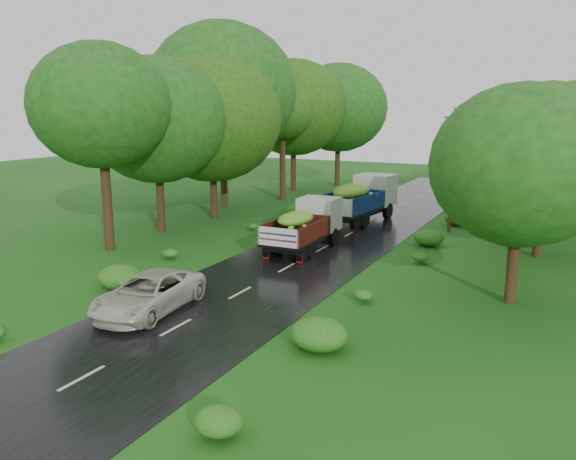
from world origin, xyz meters
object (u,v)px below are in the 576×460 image
Objects in this scene: truck_far at (362,197)px; utility_pole at (452,169)px; truck_near at (306,223)px; car at (149,293)px.

utility_pole reaches higher than truck_far.
truck_near is 1.22× the size of car.
utility_pole is at bearing 1.28° from truck_far.
truck_far is at bearing 81.20° from car.
truck_near is 0.84× the size of truck_far.
truck_far is 19.02m from car.
car is at bearing -113.01° from utility_pole.
truck_near is at bearing -83.65° from truck_far.
truck_near is at bearing -129.20° from utility_pole.
car is 19.86m from utility_pole.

